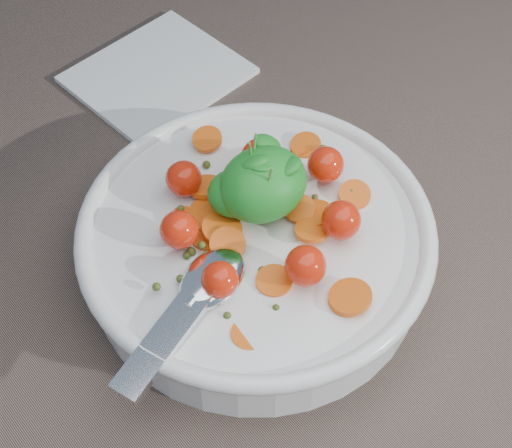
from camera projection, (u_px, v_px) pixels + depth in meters
ground at (272, 283)px, 0.56m from camera, size 6.00×6.00×0.00m
bowl at (256, 243)px, 0.54m from camera, size 0.26×0.25×0.10m
napkin at (158, 75)px, 0.69m from camera, size 0.15×0.13×0.01m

